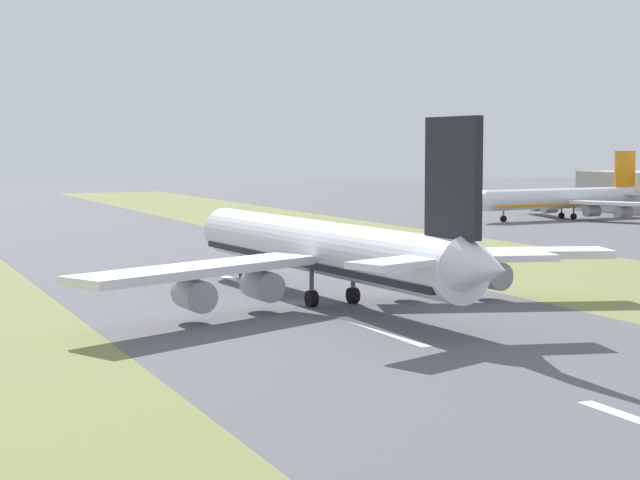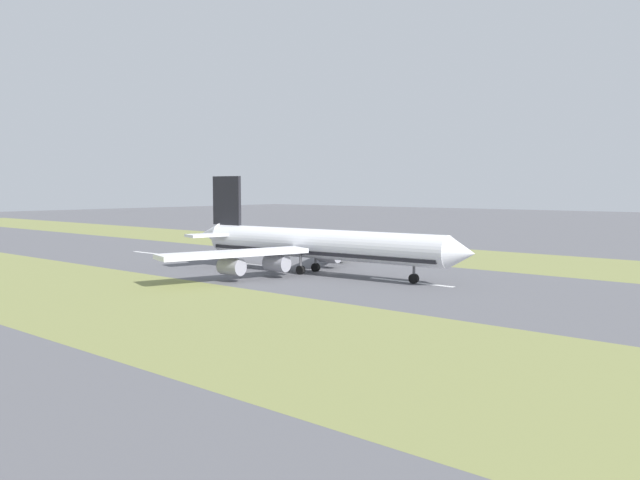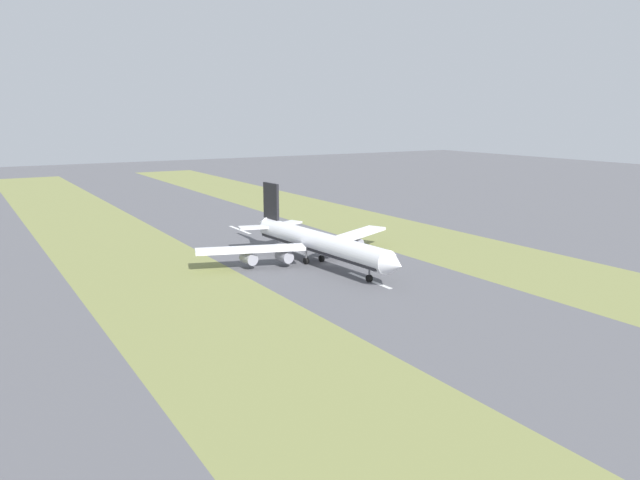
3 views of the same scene
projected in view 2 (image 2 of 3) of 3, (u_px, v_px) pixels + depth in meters
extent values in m
plane|color=#56565B|center=(328.00, 273.00, 128.82)|extent=(800.00, 800.00, 0.00)
cube|color=olive|center=(436.00, 255.00, 163.31)|extent=(40.00, 600.00, 0.01)
cube|color=olive|center=(141.00, 304.00, 94.32)|extent=(40.00, 600.00, 0.01)
cube|color=silver|center=(154.00, 254.00, 167.15)|extent=(1.20, 18.00, 0.01)
cube|color=silver|center=(259.00, 265.00, 141.68)|extent=(1.20, 18.00, 0.01)
cube|color=silver|center=(411.00, 282.00, 116.20)|extent=(1.20, 18.00, 0.01)
cylinder|color=white|center=(320.00, 244.00, 126.59)|extent=(9.92, 56.28, 6.00)
cone|color=white|center=(462.00, 253.00, 108.86)|extent=(6.22, 5.40, 5.88)
cone|color=white|center=(212.00, 234.00, 144.55)|extent=(5.51, 6.34, 5.10)
cube|color=black|center=(320.00, 252.00, 126.73)|extent=(9.46, 54.03, 0.70)
cube|color=white|center=(339.00, 241.00, 145.03)|extent=(28.69, 18.12, 0.90)
cube|color=white|center=(234.00, 253.00, 116.70)|extent=(29.44, 14.66, 0.90)
cylinder|color=#93939E|center=(329.00, 255.00, 136.48)|extent=(3.53, 5.01, 3.20)
cylinder|color=#93939E|center=(339.00, 251.00, 145.80)|extent=(3.53, 5.01, 3.20)
cylinder|color=#93939E|center=(277.00, 263.00, 121.91)|extent=(3.53, 5.01, 3.20)
cylinder|color=#93939E|center=(232.00, 267.00, 116.66)|extent=(3.53, 5.01, 3.20)
cube|color=black|center=(227.00, 201.00, 141.01)|extent=(1.36, 8.04, 11.00)
cube|color=white|center=(244.00, 232.00, 146.08)|extent=(10.92, 7.83, 0.60)
cube|color=white|center=(210.00, 235.00, 137.18)|extent=(10.77, 6.68, 0.60)
cylinder|color=#59595E|center=(414.00, 270.00, 114.53)|extent=(0.50, 0.50, 3.20)
cylinder|color=black|center=(414.00, 279.00, 114.66)|extent=(1.02, 1.86, 1.80)
cylinder|color=#59595E|center=(316.00, 260.00, 130.75)|extent=(0.50, 0.50, 3.20)
cylinder|color=black|center=(316.00, 267.00, 130.88)|extent=(1.02, 1.86, 1.80)
cylinder|color=#59595E|center=(301.00, 262.00, 126.54)|extent=(0.50, 0.50, 3.20)
cylinder|color=black|center=(301.00, 270.00, 126.67)|extent=(1.02, 1.86, 1.80)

